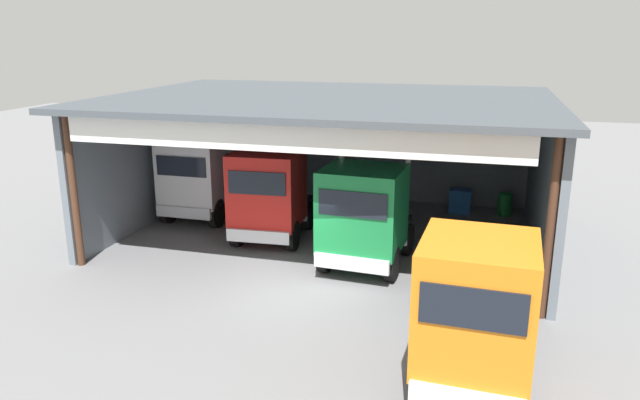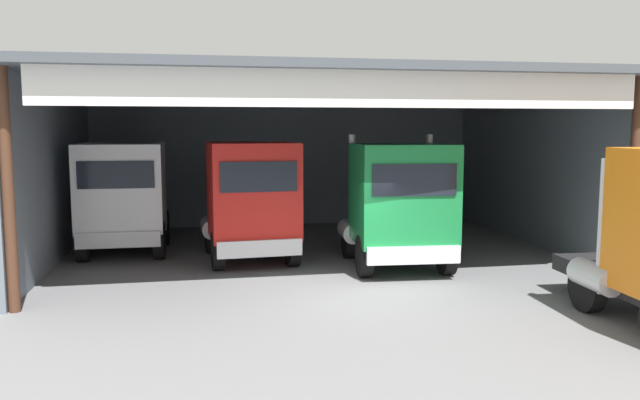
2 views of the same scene
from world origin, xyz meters
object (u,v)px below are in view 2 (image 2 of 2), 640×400
at_px(truck_green_center_left_bay, 398,204).
at_px(oil_drum, 451,212).
at_px(truck_red_center_right_bay, 250,200).
at_px(tool_cart, 408,213).
at_px(truck_white_center_bay, 122,197).

bearing_deg(truck_green_center_left_bay, oil_drum, -118.21).
relative_size(truck_red_center_right_bay, oil_drum, 5.46).
distance_m(truck_green_center_left_bay, oil_drum, 8.72).
bearing_deg(truck_green_center_left_bay, tool_cart, -106.98).
bearing_deg(truck_green_center_left_bay, truck_white_center_bay, -19.92).
distance_m(truck_red_center_right_bay, tool_cart, 8.70).
xyz_separation_m(truck_green_center_left_bay, tool_cart, (2.75, 7.17, -1.29)).
height_order(oil_drum, tool_cart, tool_cart).
relative_size(truck_red_center_right_bay, tool_cart, 5.16).
height_order(truck_white_center_bay, oil_drum, truck_white_center_bay).
xyz_separation_m(truck_white_center_bay, truck_red_center_right_bay, (3.67, -1.70, 0.03)).
relative_size(truck_white_center_bay, tool_cart, 4.63).
bearing_deg(truck_white_center_bay, truck_green_center_left_bay, 156.50).
distance_m(oil_drum, tool_cart, 1.85).
xyz_separation_m(truck_red_center_right_bay, tool_cart, (6.58, 5.54, -1.29)).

